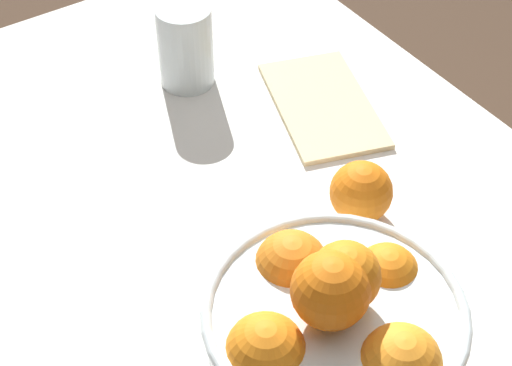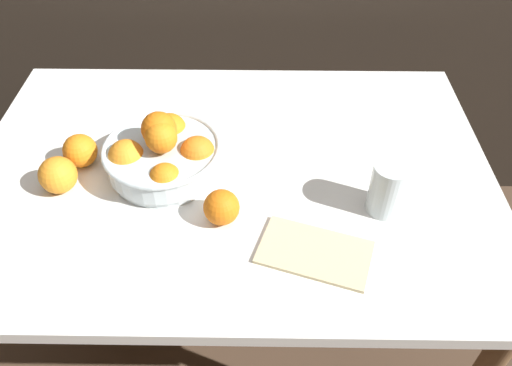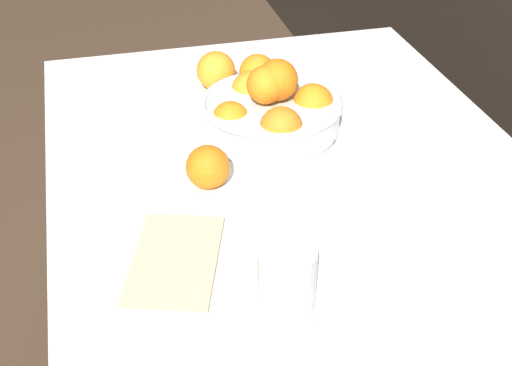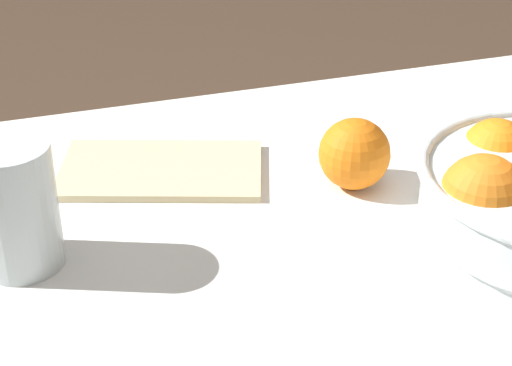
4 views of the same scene
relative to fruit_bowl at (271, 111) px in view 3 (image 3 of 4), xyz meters
name	(u,v)px [view 3 (image 3 of 4)]	position (x,y,z in m)	size (l,w,h in m)	color
dining_table	(298,215)	(0.15, 0.01, -0.14)	(1.22, 0.87, 0.75)	white
fruit_bowl	(271,111)	(0.00, 0.00, 0.00)	(0.27, 0.27, 0.15)	silver
juice_glass	(286,290)	(0.49, -0.11, 0.00)	(0.08, 0.08, 0.12)	#F4A314
orange_loose_near_bowl	(216,71)	(-0.22, -0.06, -0.01)	(0.08, 0.08, 0.08)	orange
orange_loose_front	(258,72)	(-0.20, 0.02, -0.01)	(0.08, 0.08, 0.08)	orange
orange_loose_aside	(208,167)	(0.14, -0.15, -0.01)	(0.08, 0.08, 0.08)	orange
napkin	(175,261)	(0.33, -0.24, -0.05)	(0.22, 0.13, 0.01)	beige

